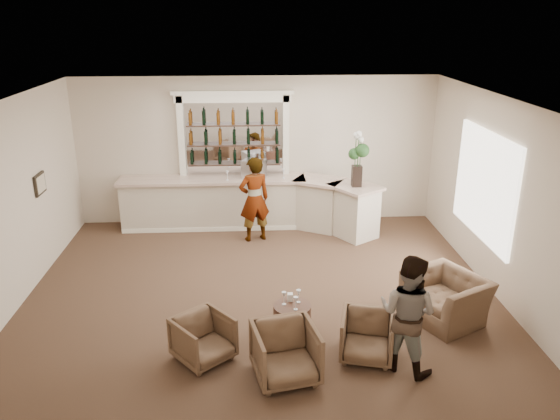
# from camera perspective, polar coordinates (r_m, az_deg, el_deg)

# --- Properties ---
(ground) EXTENTS (8.00, 8.00, 0.00)m
(ground) POSITION_cam_1_polar(r_m,az_deg,el_deg) (9.63, -1.96, -8.42)
(ground) COLOR brown
(ground) RESTS_ON ground
(room_shell) EXTENTS (8.04, 7.02, 3.32)m
(room_shell) POSITION_cam_1_polar(r_m,az_deg,el_deg) (9.46, -1.24, 6.28)
(room_shell) COLOR beige
(room_shell) RESTS_ON ground
(bar_counter) EXTENTS (5.72, 1.80, 1.14)m
(bar_counter) POSITION_cam_1_polar(r_m,az_deg,el_deg) (12.15, -3.10, 0.69)
(bar_counter) COLOR beige
(bar_counter) RESTS_ON ground
(back_bar_alcove) EXTENTS (2.64, 0.25, 3.00)m
(back_bar_alcove) POSITION_cam_1_polar(r_m,az_deg,el_deg) (12.16, -4.84, 7.81)
(back_bar_alcove) COLOR white
(back_bar_alcove) RESTS_ON ground
(cocktail_table) EXTENTS (0.57, 0.57, 0.50)m
(cocktail_table) POSITION_cam_1_polar(r_m,az_deg,el_deg) (8.30, 1.27, -11.43)
(cocktail_table) COLOR #4B2D20
(cocktail_table) RESTS_ON ground
(sommelier) EXTENTS (0.77, 0.62, 1.81)m
(sommelier) POSITION_cam_1_polar(r_m,az_deg,el_deg) (11.38, -2.70, 1.13)
(sommelier) COLOR gray
(sommelier) RESTS_ON ground
(guest) EXTENTS (1.02, 1.00, 1.66)m
(guest) POSITION_cam_1_polar(r_m,az_deg,el_deg) (7.51, 13.19, -10.50)
(guest) COLOR gray
(guest) RESTS_ON ground
(armchair_left) EXTENTS (1.00, 1.00, 0.66)m
(armchair_left) POSITION_cam_1_polar(r_m,az_deg,el_deg) (7.81, -8.01, -13.18)
(armchair_left) COLOR brown
(armchair_left) RESTS_ON ground
(armchair_center) EXTENTS (0.96, 0.98, 0.76)m
(armchair_center) POSITION_cam_1_polar(r_m,az_deg,el_deg) (7.37, 0.60, -14.73)
(armchair_center) COLOR brown
(armchair_center) RESTS_ON ground
(armchair_right) EXTENTS (0.87, 0.88, 0.67)m
(armchair_right) POSITION_cam_1_polar(r_m,az_deg,el_deg) (7.87, 9.07, -12.91)
(armchair_right) COLOR brown
(armchair_right) RESTS_ON ground
(armchair_far) EXTENTS (1.41, 1.47, 0.74)m
(armchair_far) POSITION_cam_1_polar(r_m,az_deg,el_deg) (9.02, 16.92, -8.78)
(armchair_far) COLOR brown
(armchair_far) RESTS_ON ground
(espresso_machine) EXTENTS (0.57, 0.54, 0.40)m
(espresso_machine) POSITION_cam_1_polar(r_m,az_deg,el_deg) (12.01, -2.73, 4.31)
(espresso_machine) COLOR #B4B4B9
(espresso_machine) RESTS_ON bar_counter
(flower_vase) EXTENTS (0.31, 0.31, 1.17)m
(flower_vase) POSITION_cam_1_polar(r_m,az_deg,el_deg) (11.40, 8.11, 5.66)
(flower_vase) COLOR black
(flower_vase) RESTS_ON bar_counter
(wine_glass_bar_left) EXTENTS (0.07, 0.07, 0.21)m
(wine_glass_bar_left) POSITION_cam_1_polar(r_m,az_deg,el_deg) (11.90, -5.52, 3.61)
(wine_glass_bar_left) COLOR white
(wine_glass_bar_left) RESTS_ON bar_counter
(wine_glass_bar_right) EXTENTS (0.07, 0.07, 0.21)m
(wine_glass_bar_right) POSITION_cam_1_polar(r_m,az_deg,el_deg) (11.99, 0.37, 3.82)
(wine_glass_bar_right) COLOR white
(wine_glass_bar_right) RESTS_ON bar_counter
(wine_glass_tbl_a) EXTENTS (0.07, 0.07, 0.21)m
(wine_glass_tbl_a) POSITION_cam_1_polar(r_m,az_deg,el_deg) (8.14, 0.42, -9.21)
(wine_glass_tbl_a) COLOR white
(wine_glass_tbl_a) RESTS_ON cocktail_table
(wine_glass_tbl_b) EXTENTS (0.07, 0.07, 0.21)m
(wine_glass_tbl_b) POSITION_cam_1_polar(r_m,az_deg,el_deg) (8.20, 1.95, -8.99)
(wine_glass_tbl_b) COLOR white
(wine_glass_tbl_b) RESTS_ON cocktail_table
(wine_glass_tbl_c) EXTENTS (0.07, 0.07, 0.21)m
(wine_glass_tbl_c) POSITION_cam_1_polar(r_m,az_deg,el_deg) (8.01, 1.65, -9.73)
(wine_glass_tbl_c) COLOR white
(wine_glass_tbl_c) RESTS_ON cocktail_table
(napkin_holder) EXTENTS (0.08, 0.08, 0.12)m
(napkin_holder) POSITION_cam_1_polar(r_m,az_deg,el_deg) (8.27, 1.07, -9.09)
(napkin_holder) COLOR white
(napkin_holder) RESTS_ON cocktail_table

